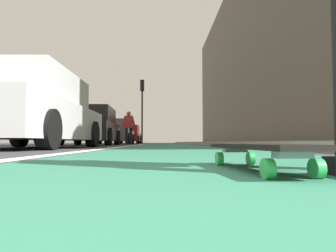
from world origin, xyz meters
The scene contains 12 objects.
ground_plane centered at (10.00, 0.00, 0.00)m, with size 80.00×80.00×0.00m, color #38383D.
bike_lane_paint centered at (24.00, 0.00, 0.00)m, with size 56.00×2.35×0.00m, color #2D7256.
lane_stripe_white centered at (20.00, 1.32, 0.00)m, with size 52.00×0.16×0.01m, color silver.
sidewalk_curb centered at (18.00, -3.20, 0.07)m, with size 52.00×3.20×0.14m, color #9E9B93.
building_facade centered at (22.00, -6.02, 6.71)m, with size 40.00×1.20×13.41m, color #686055.
skateboard centered at (0.86, -0.14, 0.09)m, with size 0.85×0.27×0.11m.
parked_car_near centered at (5.58, 2.89, 0.71)m, with size 4.54×2.03×1.48m.
parked_car_mid centered at (11.60, 3.08, 0.71)m, with size 4.25×2.03×1.48m.
parked_car_far centered at (18.21, 3.05, 0.71)m, with size 4.53×1.87×1.48m.
parked_car_end centered at (24.66, 3.02, 0.71)m, with size 4.31×1.87×1.48m.
traffic_light centered at (21.31, 1.72, 3.16)m, with size 0.33×0.28×4.61m.
pedestrian_distant centered at (14.42, 1.92, 0.93)m, with size 0.46×0.71×1.63m.
Camera 1 is at (-0.44, 0.27, 0.12)m, focal length 32.40 mm.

